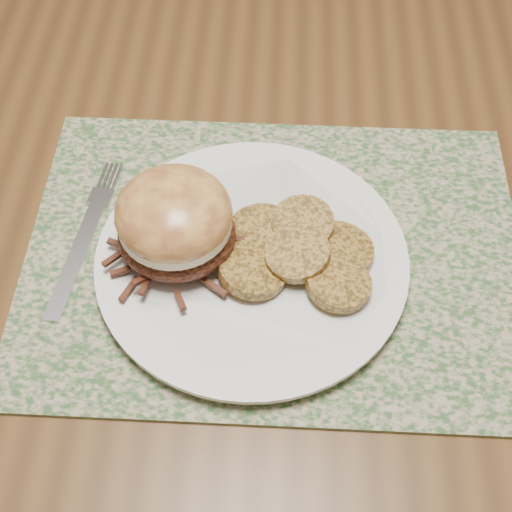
{
  "coord_description": "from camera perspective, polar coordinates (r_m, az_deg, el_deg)",
  "views": [
    {
      "loc": [
        0.02,
        -0.51,
        1.28
      ],
      "look_at": [
        0.01,
        -0.17,
        0.79
      ],
      "focal_mm": 50.0,
      "sensor_mm": 36.0,
      "label": 1
    }
  ],
  "objects": [
    {
      "name": "ground",
      "position": [
        1.38,
        0.07,
        -13.5
      ],
      "size": [
        3.5,
        3.5,
        0.0
      ],
      "primitive_type": "plane",
      "color": "brown",
      "rests_on": "ground"
    },
    {
      "name": "dining_table",
      "position": [
        0.8,
        0.11,
        4.74
      ],
      "size": [
        1.5,
        0.9,
        0.75
      ],
      "color": "brown",
      "rests_on": "ground"
    },
    {
      "name": "placemat",
      "position": [
        0.65,
        1.45,
        0.17
      ],
      "size": [
        0.45,
        0.33,
        0.0
      ],
      "primitive_type": "cube",
      "color": "#35582D",
      "rests_on": "dining_table"
    },
    {
      "name": "dinner_plate",
      "position": [
        0.63,
        -0.33,
        -0.38
      ],
      "size": [
        0.26,
        0.26,
        0.02
      ],
      "primitive_type": "cylinder",
      "color": "white",
      "rests_on": "placemat"
    },
    {
      "name": "pork_sandwich",
      "position": [
        0.6,
        -6.5,
        2.72
      ],
      "size": [
        0.1,
        0.1,
        0.08
      ],
      "rotation": [
        0.0,
        0.0,
        0.02
      ],
      "color": "black",
      "rests_on": "dinner_plate"
    },
    {
      "name": "roasted_potatoes",
      "position": [
        0.62,
        3.37,
        0.37
      ],
      "size": [
        0.15,
        0.13,
        0.04
      ],
      "color": "olive",
      "rests_on": "dinner_plate"
    },
    {
      "name": "fork",
      "position": [
        0.67,
        -13.47,
        1.63
      ],
      "size": [
        0.04,
        0.18,
        0.0
      ],
      "rotation": [
        0.0,
        0.0,
        -0.13
      ],
      "color": "silver",
      "rests_on": "placemat"
    }
  ]
}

